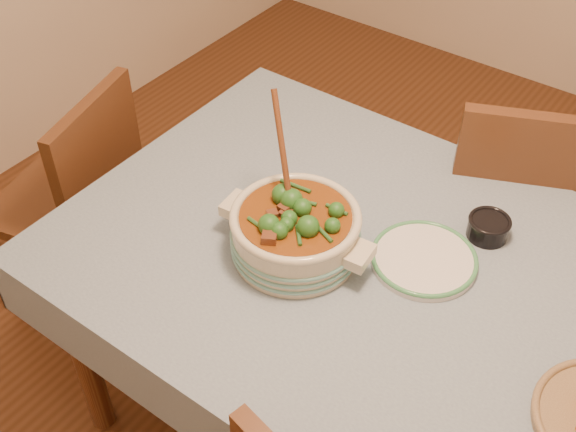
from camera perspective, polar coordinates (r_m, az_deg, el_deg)
The scene contains 6 objects.
dining_table at distance 1.78m, azimuth 8.65°, elevation -6.74°, with size 1.68×1.08×0.76m.
stew_casserole at distance 1.69m, azimuth 0.58°, elevation -1.03°, with size 0.39×0.33×0.37m.
white_plate at distance 1.75m, azimuth 10.69°, elevation -3.35°, with size 0.32×0.32×0.02m.
condiment_bowl at distance 1.84m, azimuth 15.57°, elevation -0.80°, with size 0.11×0.11×0.06m.
chair_far at distance 2.28m, azimuth 17.79°, elevation 0.44°, with size 0.59×0.59×0.96m.
chair_left at distance 2.40m, azimuth -16.13°, elevation 1.61°, with size 0.50×0.50×0.87m.
Camera 1 is at (0.46, -1.08, 2.01)m, focal length 45.00 mm.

